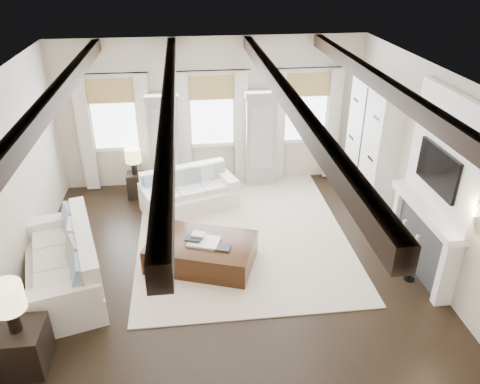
{
  "coord_description": "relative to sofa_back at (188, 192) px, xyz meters",
  "views": [
    {
      "loc": [
        -0.54,
        -5.89,
        4.8
      ],
      "look_at": [
        0.28,
        0.94,
        1.15
      ],
      "focal_mm": 35.0,
      "sensor_mm": 36.0,
      "label": 1
    }
  ],
  "objects": [
    {
      "name": "ground",
      "position": [
        0.59,
        -2.59,
        -0.33
      ],
      "size": [
        7.5,
        7.5,
        0.0
      ],
      "primitive_type": "plane",
      "color": "black",
      "rests_on": "ground"
    },
    {
      "name": "room_shell",
      "position": [
        1.34,
        -1.69,
        1.56
      ],
      "size": [
        6.54,
        7.54,
        3.22
      ],
      "color": "beige",
      "rests_on": "ground"
    },
    {
      "name": "area_rug",
      "position": [
        0.96,
        -1.13,
        -0.32
      ],
      "size": [
        3.79,
        4.61,
        0.02
      ],
      "primitive_type": "cube",
      "color": "beige",
      "rests_on": "ground"
    },
    {
      "name": "sofa_back",
      "position": [
        0.0,
        0.0,
        0.0
      ],
      "size": [
        2.06,
        1.41,
        0.81
      ],
      "color": "white",
      "rests_on": "ground"
    },
    {
      "name": "sofa_left",
      "position": [
        -1.93,
        -2.32,
        0.06
      ],
      "size": [
        1.6,
        2.47,
        0.98
      ],
      "color": "white",
      "rests_on": "ground"
    },
    {
      "name": "ottoman",
      "position": [
        0.18,
        -2.0,
        -0.11
      ],
      "size": [
        1.98,
        1.58,
        0.45
      ],
      "primitive_type": "cube",
      "rotation": [
        0.0,
        0.0,
        -0.34
      ],
      "color": "black",
      "rests_on": "ground"
    },
    {
      "name": "tray",
      "position": [
        0.22,
        -2.04,
        0.14
      ],
      "size": [
        0.6,
        0.52,
        0.04
      ],
      "primitive_type": "cube",
      "rotation": [
        0.0,
        0.0,
        -0.34
      ],
      "color": "white",
      "rests_on": "ottoman"
    },
    {
      "name": "book_lower",
      "position": [
        0.06,
        -1.98,
        0.18
      ],
      "size": [
        0.31,
        0.27,
        0.04
      ],
      "primitive_type": "cube",
      "rotation": [
        0.0,
        0.0,
        -0.34
      ],
      "color": "#262628",
      "rests_on": "tray"
    },
    {
      "name": "book_upper",
      "position": [
        0.14,
        -1.92,
        0.22
      ],
      "size": [
        0.26,
        0.23,
        0.03
      ],
      "primitive_type": "cube",
      "rotation": [
        0.0,
        0.0,
        -0.34
      ],
      "color": "beige",
      "rests_on": "book_lower"
    },
    {
      "name": "book_loose",
      "position": [
        0.52,
        -2.26,
        0.14
      ],
      "size": [
        0.29,
        0.25,
        0.03
      ],
      "primitive_type": "cube",
      "rotation": [
        0.0,
        0.0,
        -0.34
      ],
      "color": "#262628",
      "rests_on": "ottoman"
    },
    {
      "name": "side_table_front",
      "position": [
        -2.18,
        -3.9,
        -0.03
      ],
      "size": [
        0.61,
        0.61,
        0.61
      ],
      "primitive_type": "cube",
      "color": "black",
      "rests_on": "ground"
    },
    {
      "name": "lamp_front",
      "position": [
        -2.18,
        -3.9,
        0.74
      ],
      "size": [
        0.4,
        0.4,
        0.69
      ],
      "color": "black",
      "rests_on": "side_table_front"
    },
    {
      "name": "side_table_back",
      "position": [
        -1.09,
        0.57,
        -0.06
      ],
      "size": [
        0.36,
        0.36,
        0.54
      ],
      "primitive_type": "cube",
      "color": "black",
      "rests_on": "ground"
    },
    {
      "name": "lamp_back",
      "position": [
        -1.09,
        0.57,
        0.59
      ],
      "size": [
        0.32,
        0.32,
        0.56
      ],
      "color": "black",
      "rests_on": "side_table_back"
    },
    {
      "name": "candlestick_near",
      "position": [
        3.49,
        -2.81,
        0.02
      ],
      "size": [
        0.17,
        0.17,
        0.84
      ],
      "color": "black",
      "rests_on": "ground"
    },
    {
      "name": "candlestick_far",
      "position": [
        3.49,
        -2.35,
        0.02
      ],
      "size": [
        0.17,
        0.17,
        0.84
      ],
      "color": "black",
      "rests_on": "ground"
    }
  ]
}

